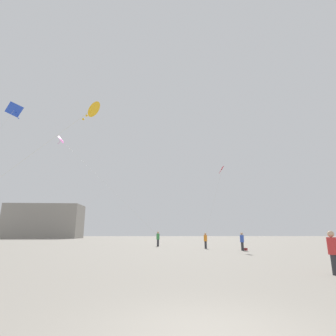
{
  "coord_description": "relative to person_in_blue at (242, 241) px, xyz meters",
  "views": [
    {
      "loc": [
        -0.95,
        -4.85,
        1.64
      ],
      "look_at": [
        0.0,
        15.39,
        6.59
      ],
      "focal_mm": 28.56,
      "sensor_mm": 36.0,
      "label": 1
    }
  ],
  "objects": [
    {
      "name": "kite_crimson_delta",
      "position": [
        -0.27,
        5.65,
        8.38
      ],
      "size": [
        3.03,
        2.41,
        8.55
      ],
      "color": "red"
    },
    {
      "name": "kite_amber_diamond",
      "position": [
        -11.66,
        -14.83,
        6.26
      ],
      "size": [
        9.82,
        3.71,
        6.41
      ],
      "color": "yellow"
    },
    {
      "name": "person_in_blue",
      "position": [
        0.0,
        0.0,
        0.0
      ],
      "size": [
        0.37,
        0.37,
        1.71
      ],
      "rotation": [
        0.0,
        0.0,
        4.51
      ],
      "color": "#2D2D33",
      "rests_on": "ground_plane"
    },
    {
      "name": "building_left_hall",
      "position": [
        -44.53,
        63.9,
        4.45
      ],
      "size": [
        23.05,
        10.96,
        10.77
      ],
      "color": "gray",
      "rests_on": "ground_plane"
    },
    {
      "name": "ground_plane",
      "position": [
        -7.53,
        -21.73,
        -0.94
      ],
      "size": [
        300.0,
        300.0,
        0.0
      ],
      "primitive_type": "plane",
      "color": "#9E9689"
    },
    {
      "name": "handbag_beside_flyer",
      "position": [
        0.35,
        0.1,
        -0.82
      ],
      "size": [
        0.29,
        0.34,
        0.24
      ],
      "primitive_type": "cube",
      "rotation": [
        0.0,
        0.0,
        5.28
      ],
      "color": "maroon",
      "rests_on": "ground_plane"
    },
    {
      "name": "person_in_orange",
      "position": [
        -2.89,
        3.82,
        -0.01
      ],
      "size": [
        0.37,
        0.37,
        1.69
      ],
      "rotation": [
        0.0,
        0.0,
        1.88
      ],
      "color": "#2D2D33",
      "rests_on": "ground_plane"
    },
    {
      "name": "kite_magenta_delta",
      "position": [
        -22.33,
        11.82,
        13.97
      ],
      "size": [
        15.06,
        3.75,
        14.43
      ],
      "color": "#D12899"
    },
    {
      "name": "person_in_red",
      "position": [
        -1.2,
        -15.51,
        0.01
      ],
      "size": [
        0.38,
        0.38,
        1.74
      ],
      "rotation": [
        0.0,
        0.0,
        4.51
      ],
      "color": "#2D2D33",
      "rests_on": "ground_plane"
    },
    {
      "name": "person_in_green",
      "position": [
        -8.11,
        8.98,
        0.08
      ],
      "size": [
        0.4,
        0.4,
        1.85
      ],
      "rotation": [
        0.0,
        0.0,
        4.43
      ],
      "color": "#2D2D33",
      "rests_on": "ground_plane"
    },
    {
      "name": "kite_cobalt_delta",
      "position": [
        -20.39,
        -5.51,
        10.59
      ],
      "size": [
        1.65,
        6.81,
        10.83
      ],
      "color": "blue"
    }
  ]
}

